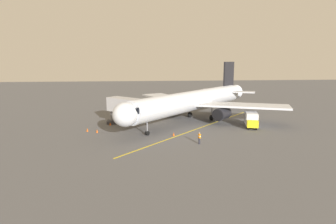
{
  "coord_description": "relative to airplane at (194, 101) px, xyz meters",
  "views": [
    {
      "loc": [
        10.51,
        55.61,
        11.9
      ],
      "look_at": [
        5.64,
        6.86,
        3.0
      ],
      "focal_mm": 30.67,
      "sensor_mm": 36.0,
      "label": 1
    }
  ],
  "objects": [
    {
      "name": "safety_cone_wing_starboard",
      "position": [
        5.22,
        10.85,
        -3.73
      ],
      "size": [
        0.32,
        0.32,
        0.55
      ],
      "primitive_type": "cone",
      "color": "#F2590F",
      "rests_on": "ground"
    },
    {
      "name": "jet_bridge",
      "position": [
        11.62,
        4.58,
        -0.24
      ],
      "size": [
        9.69,
        9.27,
        5.4
      ],
      "color": "#B7B7BC",
      "rests_on": "ground"
    },
    {
      "name": "airplane",
      "position": [
        0.0,
        0.0,
        0.0
      ],
      "size": [
        32.77,
        33.36,
        11.5
      ],
      "color": "silver",
      "rests_on": "ground"
    },
    {
      "name": "safety_cone_wing_port",
      "position": [
        17.67,
        7.55,
        -3.73
      ],
      "size": [
        0.32,
        0.32,
        0.55
      ],
      "primitive_type": "cone",
      "color": "#F2590F",
      "rests_on": "ground"
    },
    {
      "name": "apron_lead_in_line",
      "position": [
        0.19,
        6.21,
        -4.0
      ],
      "size": [
        27.48,
        29.39,
        0.01
      ],
      "primitive_type": "cube",
      "rotation": [
        0.0,
        0.0,
        -0.75
      ],
      "color": "yellow",
      "rests_on": "ground"
    },
    {
      "name": "ground_plane",
      "position": [
        0.01,
        -0.81,
        -4.0
      ],
      "size": [
        220.0,
        220.0,
        0.0
      ],
      "primitive_type": "plane",
      "color": "#565659"
    },
    {
      "name": "safety_cone_nose_right",
      "position": [
        16.0,
        2.24,
        -3.73
      ],
      "size": [
        0.32,
        0.32,
        0.55
      ],
      "primitive_type": "cone",
      "color": "#F2590F",
      "rests_on": "ground"
    },
    {
      "name": "safety_cone_nose_left",
      "position": [
        19.42,
        6.58,
        -3.73
      ],
      "size": [
        0.32,
        0.32,
        0.55
      ],
      "primitive_type": "cone",
      "color": "#F2590F",
      "rests_on": "ground"
    },
    {
      "name": "ground_crew_marshaller",
      "position": [
        2.08,
        15.68,
        -3.12
      ],
      "size": [
        0.38,
        0.46,
        1.71
      ],
      "color": "#23232D",
      "rests_on": "ground"
    },
    {
      "name": "box_truck_near_nose",
      "position": [
        -9.32,
        6.4,
        -2.62
      ],
      "size": [
        3.11,
        4.95,
        2.62
      ],
      "color": "yellow",
      "rests_on": "ground"
    }
  ]
}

